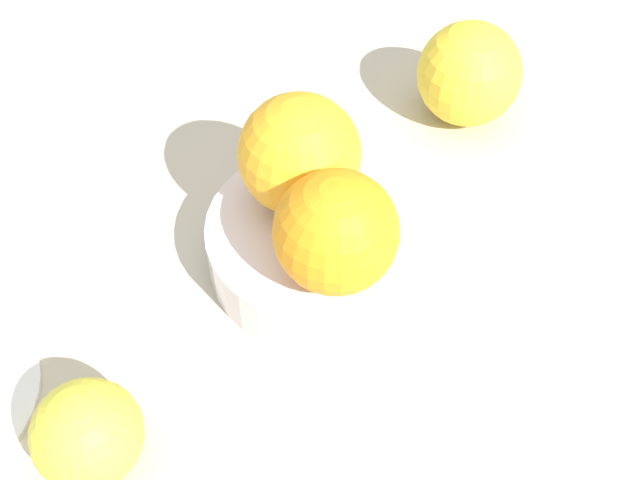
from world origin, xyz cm
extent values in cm
cube|color=#BCB29E|center=(0.00, 0.00, -1.00)|extent=(110.00, 110.00, 2.00)
cylinder|color=silver|center=(0.00, 0.00, 0.36)|extent=(9.62, 9.62, 0.71)
cylinder|color=silver|center=(0.00, 0.00, 1.97)|extent=(15.52, 15.52, 3.95)
sphere|color=#F9A823|center=(-2.64, -1.17, 8.03)|extent=(8.16, 8.16, 8.16)
sphere|color=orange|center=(3.94, 0.70, 7.83)|extent=(7.77, 7.77, 7.77)
sphere|color=yellow|center=(13.82, -13.96, 3.16)|extent=(6.32, 6.32, 6.32)
sphere|color=yellow|center=(-14.82, 12.89, 4.18)|extent=(8.36, 8.36, 8.36)
camera|label=1|loc=(34.08, -2.28, 43.81)|focal=43.98mm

